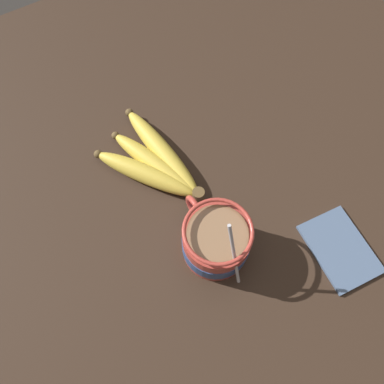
% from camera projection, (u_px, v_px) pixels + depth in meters
% --- Properties ---
extents(table, '(1.25, 1.25, 0.03)m').
position_uv_depth(table, '(201.00, 210.00, 0.64)').
color(table, '#332319').
rests_on(table, ground).
extents(coffee_mug, '(0.15, 0.10, 0.15)m').
position_uv_depth(coffee_mug, '(216.00, 241.00, 0.56)').
color(coffee_mug, '#B23D33').
rests_on(coffee_mug, table).
extents(banana_bunch, '(0.23, 0.14, 0.04)m').
position_uv_depth(banana_bunch, '(154.00, 162.00, 0.65)').
color(banana_bunch, brown).
rests_on(banana_bunch, table).
extents(napkin, '(0.13, 0.10, 0.01)m').
position_uv_depth(napkin, '(340.00, 249.00, 0.59)').
color(napkin, slate).
rests_on(napkin, table).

